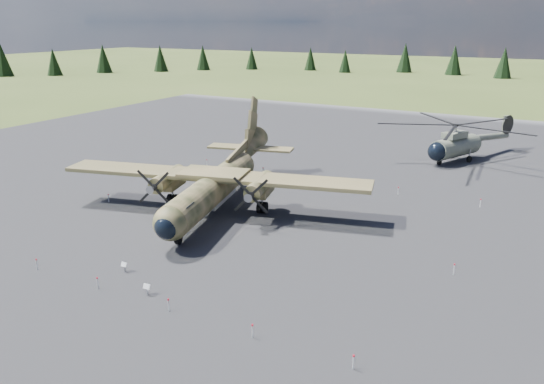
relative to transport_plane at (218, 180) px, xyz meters
The scene contains 8 objects.
ground 7.84m from the transport_plane, 33.16° to the right, with size 500.00×500.00×0.00m, color #55632C.
apron 9.01m from the transport_plane, 44.31° to the left, with size 120.00×120.00×0.04m, color #545459.
transport_plane is the anchor object (origin of this frame).
helicopter_near 33.43m from the transport_plane, 60.16° to the left, with size 25.41×25.41×4.88m.
info_placard_left 15.03m from the transport_plane, 82.74° to the right, with size 0.47×0.20×0.73m.
info_placard_right 17.61m from the transport_plane, 71.39° to the right, with size 0.51×0.25×0.77m.
barrier_fence 7.35m from the transport_plane, 35.75° to the right, with size 33.12×29.62×0.85m.
treeline 7.91m from the transport_plane, 49.00° to the right, with size 323.02×320.95×10.94m.
Camera 1 is at (21.40, -35.80, 17.04)m, focal length 35.00 mm.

